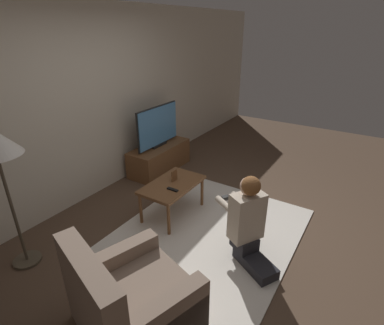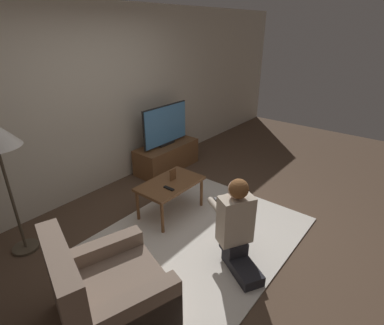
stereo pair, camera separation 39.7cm
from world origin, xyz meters
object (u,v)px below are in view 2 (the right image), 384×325
at_px(coffee_table, 170,186).
at_px(person_kneeling, 236,224).
at_px(tv, 166,125).
at_px(armchair, 108,295).

relative_size(coffee_table, person_kneeling, 0.87).
distance_m(tv, armchair, 3.03).
bearing_deg(tv, coffee_table, -134.59).
xyz_separation_m(tv, coffee_table, (-0.98, -0.99, -0.37)).
xyz_separation_m(coffee_table, armchair, (-1.50, -0.67, -0.14)).
relative_size(tv, coffee_table, 1.16).
bearing_deg(coffee_table, person_kneeling, -102.65).
distance_m(coffee_table, armchair, 1.65).
distance_m(tv, person_kneeling, 2.48).
height_order(tv, armchair, tv).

